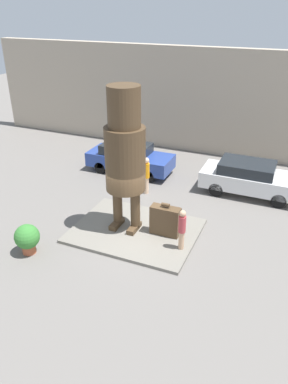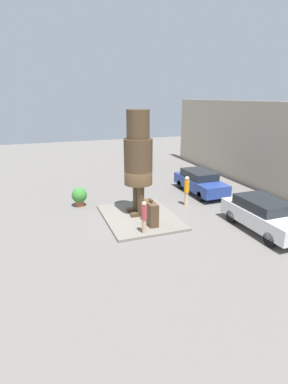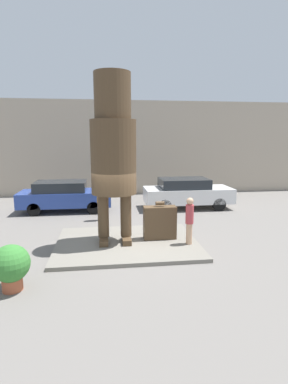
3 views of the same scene
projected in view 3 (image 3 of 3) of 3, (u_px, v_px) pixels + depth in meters
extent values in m
plane|color=slate|center=(127.00, 245.00, 10.24)|extent=(60.00, 60.00, 0.00)
cube|color=slate|center=(127.00, 243.00, 10.23)|extent=(4.76, 3.68, 0.12)
cube|color=tan|center=(115.00, 148.00, 19.21)|extent=(28.00, 0.60, 5.93)
cube|color=#4C3823|center=(104.00, 240.00, 10.05)|extent=(0.29, 0.85, 0.19)
cube|color=#4C3823|center=(126.00, 239.00, 10.14)|extent=(0.29, 0.85, 0.19)
cylinder|color=#4C3823|center=(103.00, 215.00, 10.02)|extent=(0.37, 0.37, 1.49)
cylinder|color=#4C3823|center=(126.00, 215.00, 10.12)|extent=(0.37, 0.37, 1.49)
cylinder|color=#4C3823|center=(114.00, 157.00, 9.73)|extent=(1.49, 1.49, 2.39)
cylinder|color=#4C3823|center=(113.00, 96.00, 9.39)|extent=(1.17, 1.17, 1.43)
cube|color=#4C3823|center=(160.00, 223.00, 10.44)|extent=(1.13, 0.43, 1.15)
cylinder|color=#4C3823|center=(160.00, 203.00, 10.32)|extent=(0.31, 0.13, 0.13)
cylinder|color=tan|center=(189.00, 234.00, 9.94)|extent=(0.20, 0.20, 0.71)
cylinder|color=#B23D42|center=(190.00, 214.00, 9.82)|extent=(0.27, 0.27, 0.63)
sphere|color=tan|center=(190.00, 201.00, 9.74)|extent=(0.24, 0.24, 0.24)
cube|color=#284293|center=(66.00, 198.00, 14.88)|extent=(4.44, 1.77, 0.71)
cube|color=#1E2328|center=(61.00, 186.00, 14.74)|extent=(2.44, 1.59, 0.48)
cylinder|color=black|center=(95.00, 201.00, 15.89)|extent=(0.62, 0.18, 0.62)
cylinder|color=black|center=(93.00, 208.00, 14.34)|extent=(0.62, 0.18, 0.62)
cylinder|color=black|center=(41.00, 202.00, 15.54)|extent=(0.62, 0.18, 0.62)
cylinder|color=black|center=(34.00, 210.00, 13.99)|extent=(0.62, 0.18, 0.62)
cube|color=silver|center=(188.00, 195.00, 15.54)|extent=(4.48, 1.87, 0.74)
cube|color=#1E2328|center=(184.00, 183.00, 15.40)|extent=(2.46, 1.68, 0.49)
cylinder|color=black|center=(208.00, 198.00, 16.61)|extent=(0.66, 0.18, 0.66)
cylinder|color=black|center=(219.00, 204.00, 14.96)|extent=(0.66, 0.18, 0.66)
cylinder|color=black|center=(159.00, 199.00, 16.25)|extent=(0.66, 0.18, 0.66)
cylinder|color=black|center=(165.00, 206.00, 14.61)|extent=(0.66, 0.18, 0.66)
cylinder|color=#AD5638|center=(12.00, 284.00, 7.17)|extent=(0.48, 0.48, 0.30)
sphere|color=#387F33|center=(11.00, 263.00, 7.08)|extent=(0.90, 0.90, 0.90)
cylinder|color=beige|center=(101.00, 211.00, 13.23)|extent=(0.23, 0.23, 0.81)
cylinder|color=orange|center=(100.00, 195.00, 13.10)|extent=(0.30, 0.30, 0.72)
sphere|color=beige|center=(100.00, 184.00, 13.01)|extent=(0.27, 0.27, 0.27)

